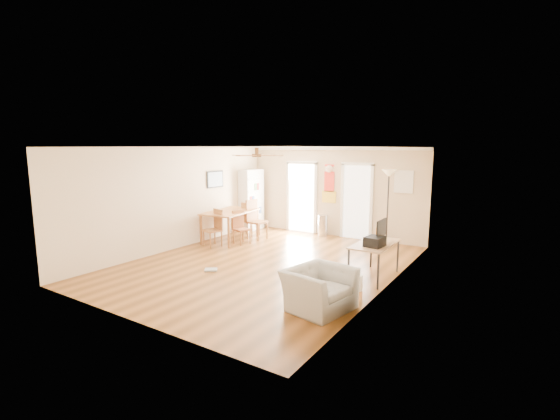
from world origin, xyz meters
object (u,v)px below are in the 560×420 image
Objects in this scene: printer at (375,242)px; dining_chair_far at (251,219)px; torchiere_lamp at (388,208)px; armchair at (319,289)px; dining_chair_near at (212,228)px; dining_chair_right_b at (242,228)px; wastebasket_a at (327,275)px; dining_chair_right_a at (257,220)px; trash_can at (323,226)px; bookshelf at (251,200)px; dining_table at (231,226)px; computer_desk at (374,260)px; wastebasket_b at (356,282)px.

dining_chair_far is at bearing 162.35° from printer.
armchair is at bearing -85.07° from torchiere_lamp.
dining_chair_far is at bearing 104.08° from dining_chair_near.
dining_chair_right_b reaches higher than wastebasket_a.
armchair is at bearing -9.72° from dining_chair_near.
dining_chair_right_a is 1.97m from trash_can.
bookshelf is 0.94× the size of torchiere_lamp.
dining_chair_near is (0.05, -0.81, 0.07)m from dining_table.
dining_chair_right_a is at bearing 43.84° from dining_table.
dining_chair_far is 4.55m from wastebasket_a.
torchiere_lamp is at bearing -63.96° from dining_chair_right_a.
dining_chair_near is 3.96m from wastebasket_a.
dining_chair_right_b is 2.80× the size of wastebasket_a.
bookshelf reaches higher than dining_table.
dining_table is at bearing -136.19° from trash_can.
dining_chair_near is at bearing 164.59° from dining_chair_right_a.
trash_can is 0.48× the size of computer_desk.
dining_chair_right_a is at bearing 145.23° from wastebasket_a.
wastebasket_a is at bearing -24.68° from dining_table.
dining_table is at bearing 171.70° from printer.
bookshelf is 6.48m from armchair.
dining_chair_near reaches higher than wastebasket_b.
torchiere_lamp reaches higher than wastebasket_b.
dining_chair_right_a is (0.94, -0.97, -0.40)m from bookshelf.
dining_chair_right_a is 3.86× the size of wastebasket_b.
printer is 1.30× the size of wastebasket_b.
trash_can is 0.61× the size of armchair.
printer reaches higher than trash_can.
dining_chair_right_a is 1.14× the size of dining_chair_near.
bookshelf is 1.41m from dining_chair_right_a.
wastebasket_b is at bearing 2.55° from armchair.
dining_chair_near is 0.48× the size of torchiere_lamp.
dining_chair_right_b is at bearing 68.37° from dining_chair_near.
dining_chair_far is 4.90m from printer.
dining_table is 0.81m from dining_chair_near.
dining_chair_right_b is (0.94, -1.68, -0.50)m from bookshelf.
dining_table is 1.69× the size of dining_chair_far.
computer_desk is at bearing -85.45° from dining_chair_right_b.
bookshelf is 5.67m from printer.
armchair is (4.17, -3.72, -0.16)m from dining_chair_far.
dining_chair_right_a is 1.23× the size of dining_chair_right_b.
dining_chair_right_a is at bearing -136.21° from trash_can.
computer_desk is 0.89m from wastebasket_b.
dining_chair_near is 4.57m from printer.
dining_chair_right_b is 0.93× the size of dining_chair_near.
dining_chair_near is 3.01× the size of wastebasket_a.
computer_desk is at bearing -11.75° from dining_table.
bookshelf reaches higher than armchair.
dining_chair_right_a is 5.11m from armchair.
printer is (0.08, -0.26, 0.45)m from computer_desk.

